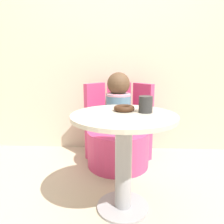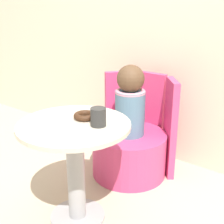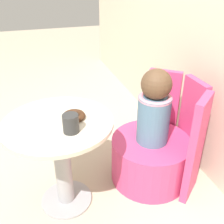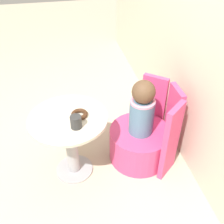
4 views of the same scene
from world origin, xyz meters
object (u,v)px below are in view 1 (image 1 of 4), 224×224
at_px(round_table, 123,144).
at_px(tub_chair, 118,148).
at_px(child_figure, 118,103).
at_px(donut, 124,108).
at_px(cup, 145,104).

bearing_deg(round_table, tub_chair, 94.06).
relative_size(round_table, child_figure, 1.22).
height_order(donut, cup, cup).
distance_m(round_table, tub_chair, 0.71).
bearing_deg(tub_chair, round_table, -85.94).
bearing_deg(cup, child_figure, 107.08).
height_order(child_figure, donut, child_figure).
bearing_deg(cup, round_table, -157.18).
xyz_separation_m(tub_chair, cup, (0.18, -0.60, 0.53)).
distance_m(round_table, child_figure, 0.67).
xyz_separation_m(round_table, donut, (0.00, 0.10, 0.21)).
bearing_deg(child_figure, tub_chair, 0.00).
bearing_deg(donut, cup, -16.26).
relative_size(donut, cup, 1.31).
bearing_deg(child_figure, round_table, -85.94).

